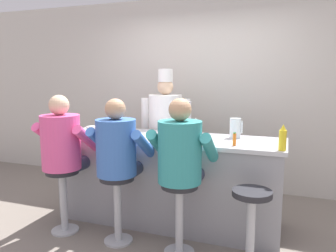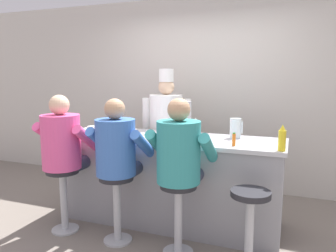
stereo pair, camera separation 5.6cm
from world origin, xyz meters
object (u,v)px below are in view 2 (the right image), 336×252
Objects in this scene: ketchup_bottle_red at (195,129)px; empty_stool_round at (250,217)px; diner_seated_blue at (117,152)px; cook_in_whites_near at (166,129)px; water_pitcher_clear at (235,128)px; breakfast_plate at (133,137)px; cup_stack_steel at (187,119)px; cereal_bowl at (93,128)px; hot_sauce_bottle_orange at (234,140)px; coffee_mug_tan at (179,133)px; coffee_mug_white at (108,131)px; diner_seated_teal at (180,157)px; mustard_bottle_yellow at (282,139)px; diner_seated_pink at (63,146)px.

ketchup_bottle_red reaches higher than empty_stool_round.
cook_in_whites_near is at bearing 88.35° from diner_seated_blue.
empty_stool_round is at bearing -1.44° from diner_seated_blue.
water_pitcher_clear is 0.12× the size of cook_in_whites_near.
cup_stack_steel reaches higher than breakfast_plate.
cereal_bowl is 0.09× the size of cook_in_whites_near.
hot_sauce_bottle_orange is at bearing -21.65° from ketchup_bottle_red.
breakfast_plate is 0.38× the size of empty_stool_round.
cup_stack_steel is at bearing 127.71° from ketchup_bottle_red.
ketchup_bottle_red is at bearing -20.03° from coffee_mug_tan.
diner_seated_blue is 0.83× the size of cook_in_whites_near.
water_pitcher_clear reaches higher than coffee_mug_white.
cereal_bowl is at bearing 154.71° from diner_seated_teal.
cook_in_whites_near is at bearing 147.49° from mustard_bottle_yellow.
hot_sauce_bottle_orange is at bearing 11.47° from diner_seated_pink.
empty_stool_round is (-0.21, -0.32, -0.61)m from mustard_bottle_yellow.
diner_seated_teal reaches higher than coffee_mug_white.
ketchup_bottle_red is 0.61× the size of cup_stack_steel.
cup_stack_steel is (0.48, 0.37, 0.17)m from breakfast_plate.
coffee_mug_tan is 0.38× the size of cup_stack_steel.
hot_sauce_bottle_orange is at bearing 0.86° from breakfast_plate.
cereal_bowl is at bearing 170.89° from hot_sauce_bottle_orange.
cup_stack_steel is at bearing 67.07° from coffee_mug_tan.
coffee_mug_white is at bearing -30.33° from cereal_bowl.
coffee_mug_tan reaches higher than cereal_bowl.
empty_stool_round is at bearing -40.43° from ketchup_bottle_red.
hot_sauce_bottle_orange is at bearing 18.05° from diner_seated_blue.
diner_seated_pink is 1.93m from empty_stool_round.
hot_sauce_bottle_orange is 0.19× the size of empty_stool_round.
breakfast_plate is at bearing 164.18° from empty_stool_round.
cook_in_whites_near is (0.71, 0.58, -0.06)m from cereal_bowl.
cook_in_whites_near reaches higher than empty_stool_round.
mustard_bottle_yellow is 2.16m from cereal_bowl.
hot_sauce_bottle_orange is 1.41m from coffee_mug_white.
hot_sauce_bottle_orange is 1.73m from cereal_bowl.
mustard_bottle_yellow is 1.70m from cook_in_whites_near.
cook_in_whites_near reaches higher than water_pitcher_clear.
cook_in_whites_near is at bearing 87.65° from breakfast_plate.
diner_seated_teal is at bearing 177.02° from empty_stool_round.
breakfast_plate is at bearing -156.67° from water_pitcher_clear.
cereal_bowl is at bearing 178.12° from coffee_mug_tan.
diner_seated_pink is (-1.67, -0.34, -0.12)m from hot_sauce_bottle_orange.
diner_seated_teal is at bearing -89.46° from ketchup_bottle_red.
water_pitcher_clear is 0.15× the size of diner_seated_blue.
water_pitcher_clear is at bearing 64.30° from diner_seated_teal.
mustard_bottle_yellow is (0.84, -0.22, 0.00)m from ketchup_bottle_red.
cereal_bowl is at bearing 149.67° from coffee_mug_white.
diner_seated_teal is (0.63, -0.32, -0.07)m from breakfast_plate.
cup_stack_steel reaches higher than empty_stool_round.
diner_seated_teal reaches higher than coffee_mug_tan.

